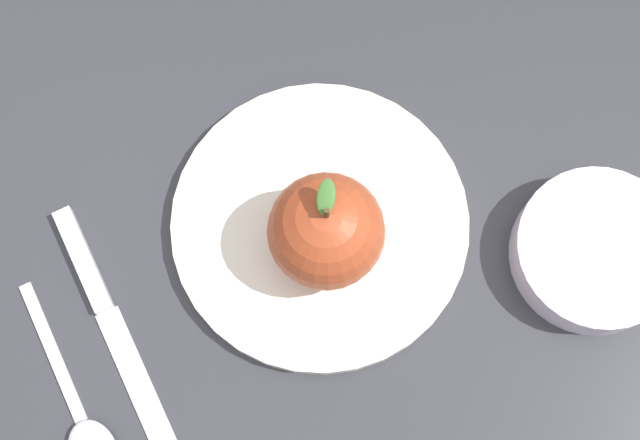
# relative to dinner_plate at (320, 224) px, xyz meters

# --- Properties ---
(ground_plane) EXTENTS (2.40, 2.40, 0.00)m
(ground_plane) POSITION_rel_dinner_plate_xyz_m (0.01, 0.02, -0.01)
(ground_plane) COLOR #2D2D33
(dinner_plate) EXTENTS (0.22, 0.22, 0.01)m
(dinner_plate) POSITION_rel_dinner_plate_xyz_m (0.00, 0.00, 0.00)
(dinner_plate) COLOR silver
(dinner_plate) RESTS_ON ground_plane
(apple) EXTENTS (0.08, 0.08, 0.10)m
(apple) POSITION_rel_dinner_plate_xyz_m (-0.02, -0.00, 0.05)
(apple) COLOR #9E3D1E
(apple) RESTS_ON dinner_plate
(side_bowl) EXTENTS (0.12, 0.12, 0.03)m
(side_bowl) POSITION_rel_dinner_plate_xyz_m (-0.03, -0.20, 0.01)
(side_bowl) COLOR silver
(side_bowl) RESTS_ON ground_plane
(knife) EXTENTS (0.22, 0.11, 0.01)m
(knife) POSITION_rel_dinner_plate_xyz_m (-0.07, 0.16, -0.00)
(knife) COLOR silver
(knife) RESTS_ON ground_plane
(spoon) EXTENTS (0.15, 0.09, 0.01)m
(spoon) POSITION_rel_dinner_plate_xyz_m (-0.15, 0.17, -0.00)
(spoon) COLOR silver
(spoon) RESTS_ON ground_plane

